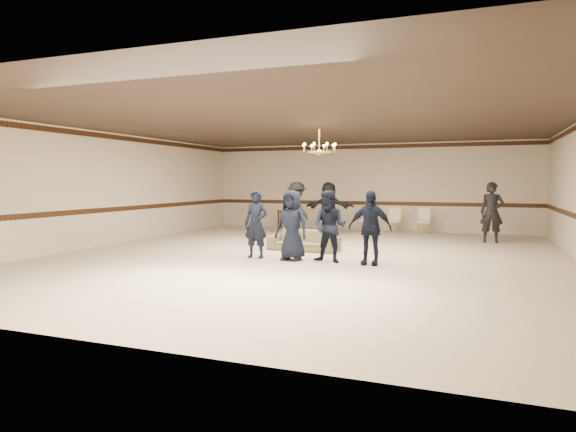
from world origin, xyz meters
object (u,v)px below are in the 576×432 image
at_px(boy_d, 370,228).
at_px(boy_a, 256,224).
at_px(banquet_chair_mid, 394,221).
at_px(banquet_chair_right, 424,221).
at_px(banquet_chair_left, 366,220).
at_px(console_table, 289,220).
at_px(chandelier, 319,140).
at_px(boy_b, 292,225).
at_px(adult_mid, 329,208).
at_px(adult_right, 492,212).
at_px(settee, 304,240).
at_px(boy_c, 330,227).
at_px(adult_left, 297,209).

bearing_deg(boy_d, boy_a, -177.78).
distance_m(banquet_chair_mid, banquet_chair_right, 1.00).
xyz_separation_m(banquet_chair_left, console_table, (-3.00, 0.20, -0.09)).
xyz_separation_m(chandelier, boy_b, (-0.12, -1.71, -2.07)).
xyz_separation_m(boy_d, adult_mid, (-2.53, 5.57, 0.09)).
xyz_separation_m(chandelier, boy_a, (-1.02, -1.71, -2.07)).
bearing_deg(adult_right, banquet_chair_mid, 149.59).
relative_size(settee, banquet_chair_right, 2.10).
bearing_deg(settee, boy_c, -50.75).
relative_size(boy_a, adult_left, 0.90).
bearing_deg(chandelier, boy_b, -93.90).
relative_size(boy_c, banquet_chair_mid, 1.84).
xyz_separation_m(chandelier, adult_mid, (-0.85, 3.86, -1.98)).
bearing_deg(adult_left, adult_mid, -103.13).
xyz_separation_m(boy_b, console_table, (-2.74, 7.06, -0.46)).
bearing_deg(boy_c, settee, 132.29).
distance_m(boy_d, banquet_chair_right, 6.89).
relative_size(boy_b, console_table, 1.95).
bearing_deg(settee, boy_d, -34.67).
xyz_separation_m(boy_d, banquet_chair_right, (0.46, 6.86, -0.37)).
height_order(banquet_chair_left, console_table, banquet_chair_left).
height_order(boy_d, adult_left, adult_left).
bearing_deg(banquet_chair_right, adult_mid, -157.12).
relative_size(boy_b, banquet_chair_right, 1.84).
distance_m(boy_a, boy_c, 1.80).
xyz_separation_m(boy_a, banquet_chair_left, (1.16, 6.86, -0.37)).
height_order(boy_d, banquet_chair_mid, boy_d).
xyz_separation_m(boy_c, adult_left, (-2.53, 4.87, 0.09)).
distance_m(adult_mid, console_table, 2.56).
bearing_deg(chandelier, settee, -169.51).
distance_m(chandelier, adult_left, 4.11).
height_order(adult_left, adult_right, same).
xyz_separation_m(boy_d, console_table, (-4.54, 7.06, -0.46)).
xyz_separation_m(banquet_chair_mid, console_table, (-4.00, 0.20, -0.09)).
relative_size(chandelier, boy_d, 0.58).
distance_m(settee, banquet_chair_mid, 5.45).
xyz_separation_m(boy_a, settee, (0.63, 1.64, -0.54)).
bearing_deg(adult_left, boy_c, 156.45).
bearing_deg(boy_b, adult_left, 116.47).
bearing_deg(boy_a, banquet_chair_right, 68.91).
bearing_deg(console_table, chandelier, -61.50).
relative_size(boy_b, settee, 0.88).
xyz_separation_m(chandelier, adult_left, (-1.75, 3.16, -1.98)).
distance_m(settee, adult_mid, 4.00).
xyz_separation_m(boy_b, boy_c, (0.90, 0.00, 0.00)).
relative_size(adult_mid, banquet_chair_mid, 2.05).
height_order(chandelier, adult_left, chandelier).
bearing_deg(console_table, settee, -65.13).
bearing_deg(boy_d, adult_left, 127.37).
relative_size(boy_d, adult_right, 0.90).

